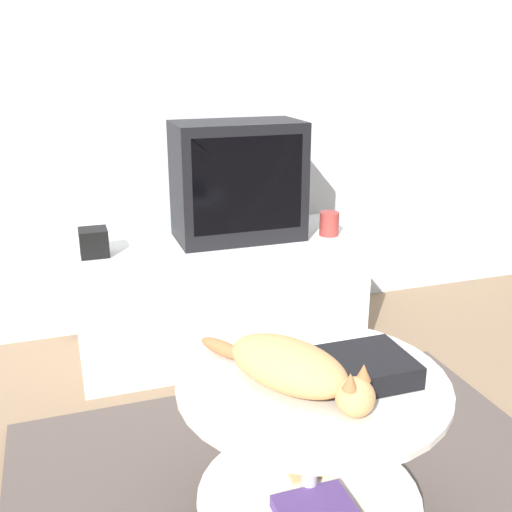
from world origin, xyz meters
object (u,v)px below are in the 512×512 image
at_px(cat, 292,367).
at_px(tv, 238,181).
at_px(dvd_box, 367,367).
at_px(speaker, 94,242).

bearing_deg(cat, tv, 138.54).
bearing_deg(tv, dvd_box, -91.80).
relative_size(tv, speaker, 4.88).
relative_size(tv, dvd_box, 2.52).
bearing_deg(cat, dvd_box, 55.22).
bearing_deg(dvd_box, speaker, 116.12).
bearing_deg(dvd_box, tv, 88.20).
xyz_separation_m(tv, speaker, (-0.62, -0.05, -0.20)).
xyz_separation_m(speaker, dvd_box, (0.58, -1.18, -0.03)).
distance_m(tv, dvd_box, 1.25).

